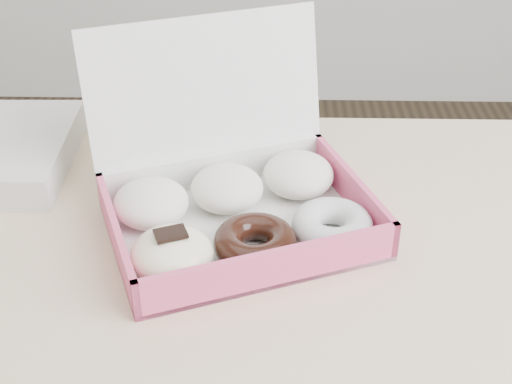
{
  "coord_description": "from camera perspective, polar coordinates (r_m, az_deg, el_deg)",
  "views": [
    {
      "loc": [
        0.11,
        -0.49,
        1.21
      ],
      "look_at": [
        0.09,
        0.13,
        0.8
      ],
      "focal_mm": 50.0,
      "sensor_mm": 36.0,
      "label": 1
    }
  ],
  "objects": [
    {
      "name": "table",
      "position": [
        0.74,
        -7.73,
        -14.01
      ],
      "size": [
        1.2,
        0.8,
        0.75
      ],
      "color": "#CEAE87",
      "rests_on": "ground"
    },
    {
      "name": "donut_box",
      "position": [
        0.77,
        -1.85,
        -0.72
      ],
      "size": [
        0.34,
        0.32,
        0.2
      ],
      "rotation": [
        0.0,
        0.0,
        0.37
      ],
      "color": "silver",
      "rests_on": "table"
    }
  ]
}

